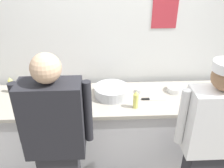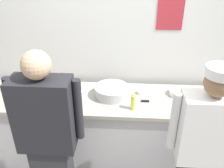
% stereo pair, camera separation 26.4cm
% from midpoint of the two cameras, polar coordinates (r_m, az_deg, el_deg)
% --- Properties ---
extents(wall_back, '(4.85, 0.11, 2.61)m').
position_cam_midpoint_polar(wall_back, '(2.97, 4.55, 8.21)').
color(wall_back, silver).
rests_on(wall_back, ground).
extents(prep_counter, '(3.09, 0.72, 0.91)m').
position_cam_midpoint_polar(prep_counter, '(2.96, 3.96, -10.87)').
color(prep_counter, silver).
rests_on(prep_counter, ground).
extents(chef_near_left, '(0.63, 0.24, 1.73)m').
position_cam_midpoint_polar(chef_near_left, '(2.17, -11.60, -12.73)').
color(chef_near_left, '#2D2D33').
rests_on(chef_near_left, ground).
extents(chef_center, '(0.60, 0.24, 1.65)m').
position_cam_midpoint_polar(chef_center, '(2.27, 24.10, -14.21)').
color(chef_center, '#2D2D33').
rests_on(chef_center, ground).
extents(plate_stack_front, '(0.21, 0.21, 0.06)m').
position_cam_midpoint_polar(plate_stack_front, '(2.88, 18.17, -2.01)').
color(plate_stack_front, white).
rests_on(plate_stack_front, prep_counter).
extents(plate_stack_rear, '(0.20, 0.20, 0.06)m').
position_cam_midpoint_polar(plate_stack_rear, '(2.78, -15.90, -2.78)').
color(plate_stack_rear, white).
rests_on(plate_stack_rear, prep_counter).
extents(mixing_bowl_steel, '(0.39, 0.39, 0.12)m').
position_cam_midpoint_polar(mixing_bowl_steel, '(2.71, 2.75, -1.80)').
color(mixing_bowl_steel, '#B7BABF').
rests_on(mixing_bowl_steel, prep_counter).
extents(sheet_tray, '(0.51, 0.43, 0.02)m').
position_cam_midpoint_polar(sheet_tray, '(2.91, 27.09, -3.93)').
color(sheet_tray, '#B7BABF').
rests_on(sheet_tray, prep_counter).
extents(squeeze_bottle_primary, '(0.06, 0.06, 0.21)m').
position_cam_midpoint_polar(squeeze_bottle_primary, '(2.92, -13.73, 0.68)').
color(squeeze_bottle_primary, red).
rests_on(squeeze_bottle_primary, prep_counter).
extents(squeeze_bottle_secondary, '(0.05, 0.05, 0.19)m').
position_cam_midpoint_polar(squeeze_bottle_secondary, '(3.05, -19.59, 0.84)').
color(squeeze_bottle_secondary, '#E5E066').
rests_on(squeeze_bottle_secondary, prep_counter).
extents(squeeze_bottle_spare, '(0.06, 0.06, 0.20)m').
position_cam_midpoint_polar(squeeze_bottle_spare, '(2.48, 8.19, -4.19)').
color(squeeze_bottle_spare, '#E5E066').
rests_on(squeeze_bottle_spare, prep_counter).
extents(ramekin_orange_sauce, '(0.09, 0.09, 0.05)m').
position_cam_midpoint_polar(ramekin_orange_sauce, '(2.79, 9.67, -1.97)').
color(ramekin_orange_sauce, white).
rests_on(ramekin_orange_sauce, prep_counter).
extents(ramekin_green_sauce, '(0.09, 0.09, 0.04)m').
position_cam_midpoint_polar(ramekin_green_sauce, '(2.97, -16.94, -0.92)').
color(ramekin_green_sauce, white).
rests_on(ramekin_green_sauce, prep_counter).
extents(ramekin_yellow_sauce, '(0.10, 0.10, 0.04)m').
position_cam_midpoint_polar(ramekin_yellow_sauce, '(2.74, -5.05, -2.37)').
color(ramekin_yellow_sauce, white).
rests_on(ramekin_yellow_sauce, prep_counter).
extents(ramekin_red_sauce, '(0.10, 0.10, 0.04)m').
position_cam_midpoint_polar(ramekin_red_sauce, '(2.77, -9.14, -2.34)').
color(ramekin_red_sauce, white).
rests_on(ramekin_red_sauce, prep_counter).
extents(chefs_knife, '(0.27, 0.03, 0.02)m').
position_cam_midpoint_polar(chefs_knife, '(2.68, 12.21, -4.18)').
color(chefs_knife, '#B7BABF').
rests_on(chefs_knife, prep_counter).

